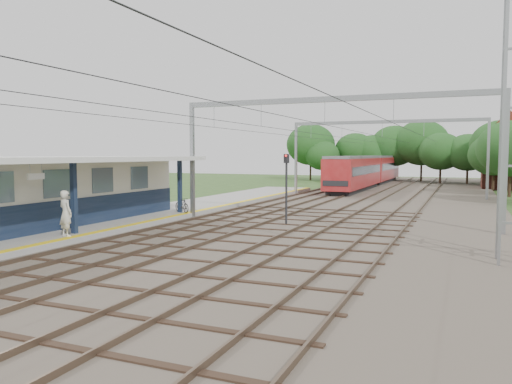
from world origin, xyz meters
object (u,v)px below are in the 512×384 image
Objects in this scene: bicycle at (182,205)px; signal_post at (286,183)px; train at (370,170)px; person at (66,213)px.

signal_post reaches higher than bicycle.
bicycle is 0.39× the size of signal_post.
signal_post reaches higher than train.
train is at bearing -80.76° from person.
train reaches higher than bicycle.
bicycle is at bearing -167.39° from signal_post.
signal_post is at bearing -68.56° from bicycle.
signal_post reaches higher than person.
person is 1.30× the size of bicycle.
train is (5.15, 44.74, 0.69)m from person.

